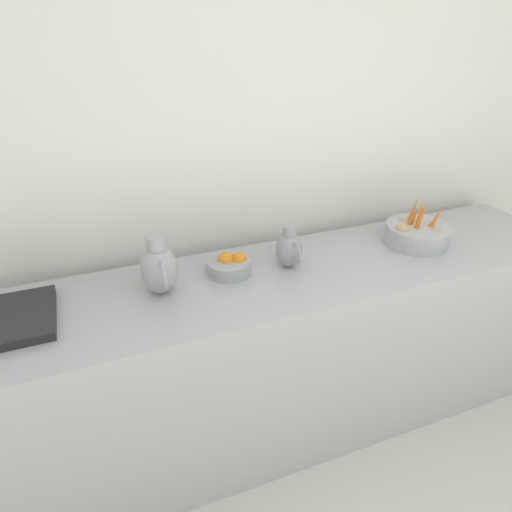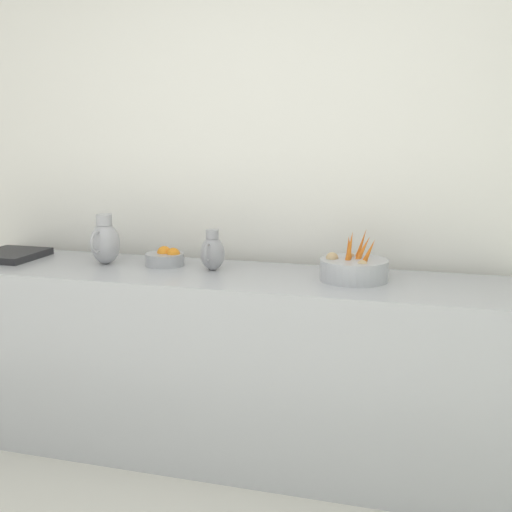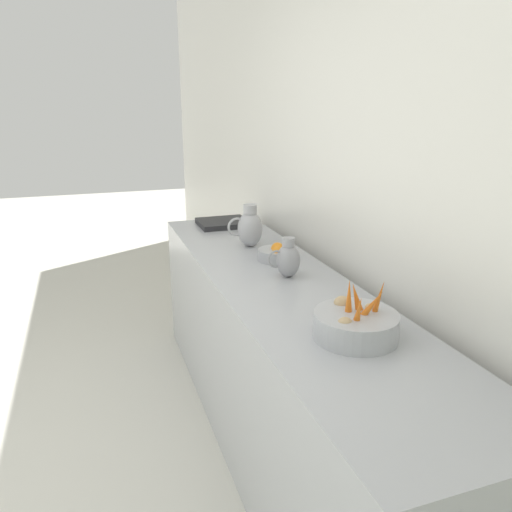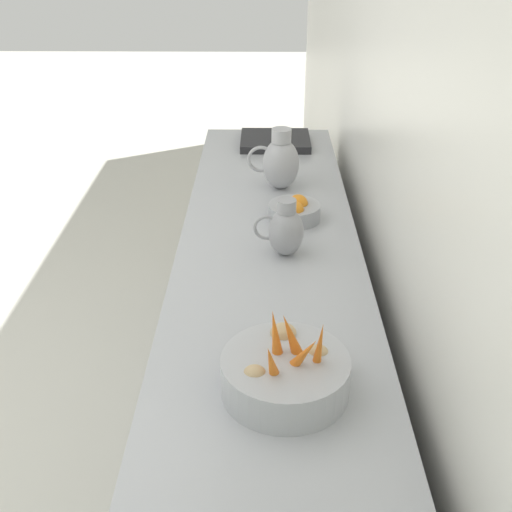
{
  "view_description": "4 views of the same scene",
  "coord_description": "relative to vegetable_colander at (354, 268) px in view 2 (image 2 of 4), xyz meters",
  "views": [
    {
      "loc": [
        0.04,
        -1.01,
        1.92
      ],
      "look_at": [
        -1.49,
        -0.4,
        1.04
      ],
      "focal_mm": 32.01,
      "sensor_mm": 36.0,
      "label": 1
    },
    {
      "loc": [
        1.36,
        0.86,
        1.59
      ],
      "look_at": [
        -1.4,
        0.06,
        1.03
      ],
      "focal_mm": 46.08,
      "sensor_mm": 36.0,
      "label": 2
    },
    {
      "loc": [
        -0.68,
        1.89,
        1.73
      ],
      "look_at": [
        -1.38,
        -0.11,
        1.07
      ],
      "focal_mm": 34.41,
      "sensor_mm": 36.0,
      "label": 3
    },
    {
      "loc": [
        -1.5,
        1.65,
        1.93
      ],
      "look_at": [
        -1.48,
        -0.05,
        0.99
      ],
      "focal_mm": 44.01,
      "sensor_mm": 36.0,
      "label": 4
    }
  ],
  "objects": [
    {
      "name": "vegetable_colander",
      "position": [
        0.0,
        0.0,
        0.0
      ],
      "size": [
        0.31,
        0.31,
        0.23
      ],
      "color": "#ADAFB5",
      "rests_on": "prep_counter"
    },
    {
      "name": "tile_wall_left",
      "position": [
        -0.39,
        -0.16,
        0.54
      ],
      "size": [
        0.1,
        9.65,
        3.0
      ],
      "primitive_type": "cube",
      "color": "white",
      "rests_on": "ground_plane"
    },
    {
      "name": "prep_counter",
      "position": [
        0.03,
        -0.66,
        -0.51
      ],
      "size": [
        0.63,
        2.79,
        0.91
      ],
      "primitive_type": "cube",
      "color": "#ADAFB5",
      "rests_on": "ground_plane"
    },
    {
      "name": "orange_bowl",
      "position": [
        -0.06,
        -0.95,
        -0.02
      ],
      "size": [
        0.19,
        0.19,
        0.1
      ],
      "color": "#9EA0A5",
      "rests_on": "prep_counter"
    },
    {
      "name": "metal_pitcher_short",
      "position": [
        -0.02,
        -0.69,
        0.04
      ],
      "size": [
        0.17,
        0.12,
        0.2
      ],
      "color": "#939399",
      "rests_on": "prep_counter"
    },
    {
      "name": "counter_sink_basin",
      "position": [
        -0.0,
        -1.82,
        -0.04
      ],
      "size": [
        0.34,
        0.3,
        0.04
      ],
      "primitive_type": "cube",
      "color": "#232326",
      "rests_on": "prep_counter"
    },
    {
      "name": "metal_pitcher_tall",
      "position": [
        -0.01,
        -1.26,
        0.06
      ],
      "size": [
        0.21,
        0.15,
        0.25
      ],
      "color": "#A3A3A8",
      "rests_on": "prep_counter"
    }
  ]
}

